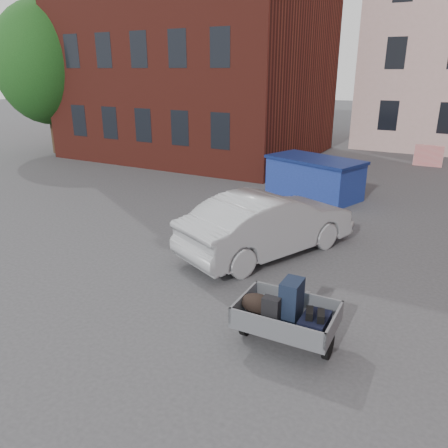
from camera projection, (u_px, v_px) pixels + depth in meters
The scene contains 7 objects.
ground at pixel (241, 278), 9.75m from camera, with size 120.00×120.00×0.00m, color #38383A.
building_brick at pixel (199, 15), 22.21m from camera, with size 12.00×10.00×14.00m, color #591E16.
far_building at pixel (143, 74), 35.63m from camera, with size 6.00×6.00×8.00m, color maroon.
tree at pixel (45, 54), 22.69m from camera, with size 5.28×5.28×8.30m.
trailer at pixel (286, 314), 7.19m from camera, with size 1.62×1.82×1.20m.
dumpster at pixel (314, 177), 15.82m from camera, with size 3.74×2.73×1.41m.
silver_car at pixel (268, 224), 10.87m from camera, with size 1.65×4.73×1.56m, color #9C9FA3.
Camera 1 is at (3.88, -7.88, 4.41)m, focal length 35.00 mm.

